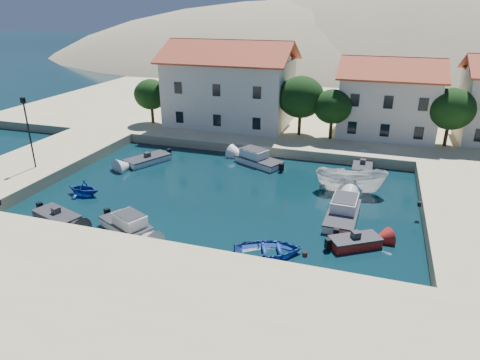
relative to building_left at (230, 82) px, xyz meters
name	(u,v)px	position (x,y,z in m)	size (l,w,h in m)	color
ground	(174,255)	(6.00, -28.00, -5.94)	(400.00, 400.00, 0.00)	black
quay_south	(119,310)	(6.00, -34.00, -5.44)	(52.00, 12.00, 1.00)	#CEBC8C
quay_west	(39,163)	(-13.00, -18.00, -5.44)	(8.00, 20.00, 1.00)	#CEBC8C
quay_north	(308,113)	(8.00, 10.00, -5.44)	(80.00, 36.00, 1.00)	#CEBC8C
hills	(405,131)	(26.64, 95.62, -29.34)	(254.00, 176.00, 99.00)	gray
building_left	(230,82)	(0.00, 0.00, 0.00)	(14.70, 9.45, 9.70)	beige
building_mid	(388,96)	(18.00, 1.00, -0.71)	(10.50, 8.40, 8.30)	beige
trees	(315,101)	(10.51, -2.54, -1.10)	(37.30, 5.30, 6.45)	#382314
lamppost	(28,126)	(-11.50, -20.00, -1.18)	(0.35, 0.25, 6.22)	black
bollards	(236,218)	(8.80, -24.13, -4.79)	(29.36, 9.56, 0.30)	black
motorboat_grey_sw	(57,217)	(-4.05, -26.38, -5.64)	(4.13, 2.80, 1.25)	#2F3034
cabin_cruiser_south	(126,224)	(1.45, -26.08, -5.46)	(4.56, 3.44, 1.60)	silver
rowboat_south	(268,254)	(11.56, -26.03, -5.94)	(3.06, 4.28, 0.89)	#1C3E9B
motorboat_red_se	(355,242)	(16.63, -23.36, -5.64)	(3.52, 2.98, 1.25)	maroon
cabin_cruiser_east	(343,213)	(15.50, -19.83, -5.46)	(2.34, 5.30, 1.60)	silver
boat_east	(350,192)	(15.61, -14.65, -5.94)	(2.17, 5.77, 2.23)	silver
motorboat_white_ne	(362,167)	(16.31, -9.00, -5.64)	(1.83, 3.83, 1.25)	silver
rowboat_west	(84,195)	(-5.08, -21.93, -5.94)	(2.45, 2.84, 1.50)	#1C3E9B
motorboat_white_west	(148,160)	(-3.95, -13.46, -5.64)	(3.74, 4.85, 1.25)	silver
cabin_cruiser_north	(259,160)	(6.62, -10.56, -5.46)	(5.21, 3.98, 1.60)	silver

